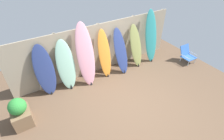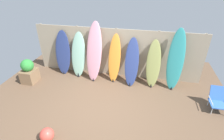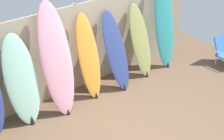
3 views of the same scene
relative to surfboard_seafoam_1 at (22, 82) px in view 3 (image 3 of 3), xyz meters
The scene contains 8 objects.
ground 2.32m from the surfboard_seafoam_1, 51.84° to the right, with size 7.68×7.68×0.00m, color brown.
fence_back 1.38m from the surfboard_seafoam_1, 12.73° to the left, with size 6.08×0.11×1.80m.
surfboard_seafoam_1 is the anchor object (origin of this frame).
surfboard_pink_2 0.69m from the surfboard_seafoam_1, ahead, with size 0.62×0.65×2.08m.
surfboard_orange_3 1.36m from the surfboard_seafoam_1, ahead, with size 0.46×0.53×1.68m.
surfboard_navy_4 1.98m from the surfboard_seafoam_1, ahead, with size 0.49×0.69×1.59m.
surfboard_olive_5 2.71m from the surfboard_seafoam_1, ahead, with size 0.48×0.63×1.56m.
surfboard_teal_6 3.39m from the surfboard_seafoam_1, ahead, with size 0.56×0.59×2.01m.
Camera 3 is at (-2.88, -2.72, 3.75)m, focal length 50.00 mm.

